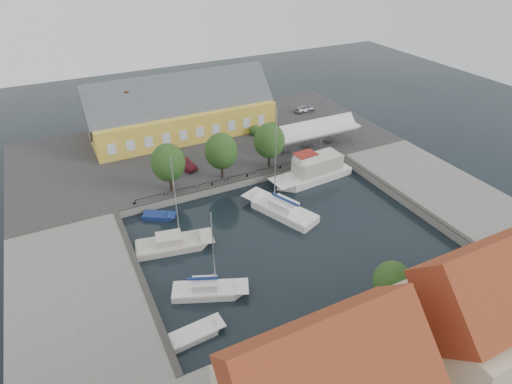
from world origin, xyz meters
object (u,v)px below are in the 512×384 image
car_red (184,164)px  center_sailboat (281,210)px  trawler (314,172)px  west_boat_d (208,291)px  warehouse (178,113)px  tent_canopy (315,130)px  car_silver (305,108)px  west_boat_b (173,245)px  launch_sw (196,334)px  launch_nw (159,217)px

car_red → center_sailboat: size_ratio=0.30×
trawler → west_boat_d: size_ratio=1.23×
warehouse → tent_canopy: warehouse is taller
west_boat_d → car_red: bearing=76.7°
trawler → center_sailboat: bearing=-147.0°
car_silver → west_boat_b: west_boat_b is taller
west_boat_b → center_sailboat: bearing=2.0°
tent_canopy → launch_sw: size_ratio=2.85×
car_red → launch_sw: 28.02m
warehouse → trawler: size_ratio=2.36×
tent_canopy → launch_nw: tent_canopy is taller
car_red → launch_nw: bearing=-144.8°
tent_canopy → center_sailboat: (-12.39, -11.94, -3.32)m
tent_canopy → car_red: bearing=173.6°
west_boat_b → launch_nw: 6.11m
west_boat_b → west_boat_d: west_boat_b is taller
warehouse → launch_nw: warehouse is taller
tent_canopy → car_red: tent_canopy is taller
car_red → center_sailboat: (7.28, -14.15, -1.31)m
launch_sw → car_silver: bearing=47.6°
warehouse → launch_sw: bearing=-106.1°
car_red → west_boat_b: 15.97m
warehouse → launch_sw: 40.24m
center_sailboat → west_boat_d: (-12.63, -8.60, -0.09)m
warehouse → west_boat_b: (-9.35, -26.26, -4.17)m
car_red → west_boat_d: west_boat_d is taller
car_silver → launch_sw: 50.54m
center_sailboat → launch_nw: size_ratio=3.28×
launch_nw → launch_sw: bearing=-95.9°
launch_sw → car_red: bearing=73.3°
west_boat_b → launch_nw: bearing=88.7°
west_boat_b → car_silver: bearing=37.8°
center_sailboat → launch_nw: center_sailboat is taller
warehouse → west_boat_b: west_boat_b is taller
tent_canopy → west_boat_d: bearing=-140.6°
warehouse → launch_nw: bearing=-114.6°
tent_canopy → car_silver: tent_canopy is taller
car_red → trawler: (15.31, -8.93, -0.66)m
tent_canopy → center_sailboat: size_ratio=1.03×
car_silver → car_red: bearing=109.0°
center_sailboat → west_boat_d: size_ratio=1.38×
car_red → center_sailboat: bearing=-81.8°
west_boat_b → west_boat_d: 8.18m
tent_canopy → car_red: (-19.67, 2.22, -2.01)m
warehouse → tent_canopy: bearing=-39.9°
center_sailboat → trawler: size_ratio=1.12×
car_silver → center_sailboat: bearing=139.8°
trawler → west_boat_b: west_boat_b is taller
car_silver → launch_nw: bearing=117.7°
tent_canopy → trawler: (-4.36, -6.71, -2.67)m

